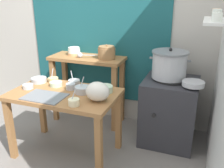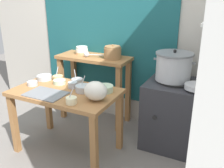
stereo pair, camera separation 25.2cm
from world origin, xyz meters
TOP-DOWN VIEW (x-y plane):
  - ground_plane at (0.00, 0.00)m, footprint 9.00×9.00m
  - wall_back at (0.08, 1.10)m, footprint 4.40×0.12m
  - prep_table at (-0.11, 0.06)m, footprint 1.10×0.66m
  - back_shelf_table at (-0.21, 0.83)m, footprint 0.96×0.40m
  - stove_block at (0.89, 0.70)m, footprint 0.60×0.61m
  - steamer_pot at (0.85, 0.72)m, footprint 0.45×0.40m
  - clay_pot at (0.06, 0.83)m, footprint 0.21×0.21m
  - bowl_stack_enamel at (-0.41, 0.87)m, footprint 0.17×0.17m
  - ladle at (-0.26, 0.76)m, footprint 0.25×0.10m
  - serving_tray at (-0.22, -0.11)m, footprint 0.40×0.28m
  - plastic_bag at (0.30, -0.01)m, footprint 0.23×0.19m
  - wide_pan at (1.12, 0.55)m, footprint 0.23×0.23m
  - prep_bowl_0 at (-0.38, 0.29)m, footprint 0.11×0.11m
  - prep_bowl_1 at (-0.52, 0.02)m, footprint 0.11×0.11m
  - prep_bowl_2 at (0.08, 0.12)m, footprint 0.16×0.16m
  - prep_bowl_3 at (-0.08, 0.16)m, footprint 0.10×0.10m
  - prep_bowl_4 at (0.14, -0.18)m, footprint 0.10×0.10m
  - prep_bowl_5 at (-0.11, 0.29)m, footprint 0.13×0.13m
  - prep_bowl_6 at (-0.53, 0.23)m, footprint 0.17×0.17m
  - prep_bowl_7 at (-0.28, 0.19)m, footprint 0.14×0.14m
  - prep_bowl_8 at (0.27, 0.22)m, footprint 0.17×0.17m

SIDE VIEW (x-z plane):
  - ground_plane at x=0.00m, z-range 0.00..0.00m
  - stove_block at x=0.89m, z-range -0.01..0.77m
  - prep_table at x=-0.11m, z-range 0.25..0.97m
  - back_shelf_table at x=-0.21m, z-range 0.23..1.13m
  - serving_tray at x=-0.22m, z-range 0.72..0.73m
  - prep_bowl_1 at x=-0.52m, z-range 0.72..0.77m
  - prep_bowl_7 at x=-0.28m, z-range 0.72..0.77m
  - prep_bowl_6 at x=-0.53m, z-range 0.72..0.77m
  - prep_bowl_0 at x=-0.38m, z-range 0.67..0.83m
  - prep_bowl_5 at x=-0.11m, z-range 0.67..0.83m
  - prep_bowl_3 at x=-0.08m, z-range 0.72..0.79m
  - prep_bowl_4 at x=0.14m, z-range 0.68..0.83m
  - prep_bowl_8 at x=0.27m, z-range 0.72..0.79m
  - prep_bowl_2 at x=0.08m, z-range 0.67..0.84m
  - wide_pan at x=1.12m, z-range 0.78..0.83m
  - plastic_bag at x=0.30m, z-range 0.72..0.90m
  - steamer_pot at x=0.85m, z-range 0.76..1.10m
  - ladle at x=-0.26m, z-range 0.90..0.97m
  - bowl_stack_enamel at x=-0.41m, z-range 0.90..1.00m
  - clay_pot at x=0.06m, z-range 0.89..1.07m
  - wall_back at x=0.08m, z-range 0.00..2.60m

